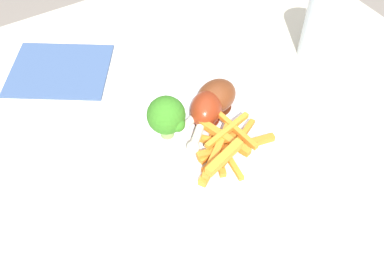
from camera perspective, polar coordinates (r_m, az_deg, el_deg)
dining_table at (r=0.81m, az=-2.00°, el=-4.34°), size 0.97×0.75×0.75m
dinner_plate at (r=0.67m, az=0.00°, el=-1.44°), size 0.27×0.27×0.01m
broccoli_floret_front at (r=0.64m, az=-3.13°, el=1.53°), size 0.06×0.06×0.07m
carrot_fries_pile at (r=0.64m, az=4.19°, el=-2.46°), size 0.14×0.11×0.04m
chicken_drumstick_near at (r=0.67m, az=1.70°, el=2.16°), size 0.10×0.10×0.05m
chicken_drumstick_far at (r=0.69m, az=2.89°, el=3.85°), size 0.13×0.08×0.04m
fork at (r=0.92m, az=2.15°, el=14.68°), size 0.09×0.18×0.00m
water_glass at (r=0.82m, az=16.36°, el=12.50°), size 0.07×0.07×0.12m
napkin at (r=0.82m, az=-16.57°, el=7.11°), size 0.22×0.21×0.00m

